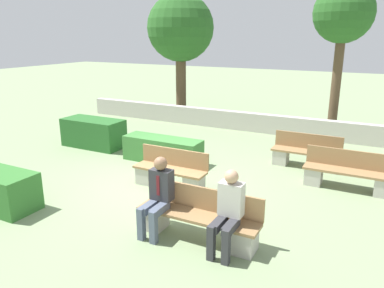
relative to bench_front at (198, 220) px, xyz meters
The scene contains 12 objects.
ground_plane 2.51m from the bench_front, 136.55° to the left, with size 60.00×60.00×0.00m, color gray.
perimeter_wall 7.58m from the bench_front, 103.78° to the left, with size 13.34×0.30×0.65m.
bench_front is the anchor object (origin of this frame).
bench_left_side 3.93m from the bench_front, 59.48° to the left, with size 1.90×0.48×0.84m.
bench_right_side 2.28m from the bench_front, 132.32° to the left, with size 1.69×0.48×0.84m.
bench_back 4.51m from the bench_front, 78.71° to the left, with size 1.71×0.49×0.84m.
person_seated_man 0.81m from the bench_front, 168.57° to the right, with size 0.38×0.64×1.34m.
person_seated_woman 0.72m from the bench_front, 13.68° to the right, with size 0.38×0.64×1.33m.
hedge_block_near_right 6.20m from the bench_front, 147.40° to the left, with size 1.89×0.84×0.85m.
hedge_block_mid_right 4.02m from the bench_front, 130.22° to the left, with size 2.16×0.65×0.66m.
tree_leftmost 10.62m from the bench_front, 120.64° to the left, with size 2.69×2.69×4.90m.
tree_center_left 9.20m from the bench_front, 83.41° to the left, with size 1.92×1.92×4.92m.
Camera 1 is at (4.30, -6.74, 3.29)m, focal length 35.00 mm.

